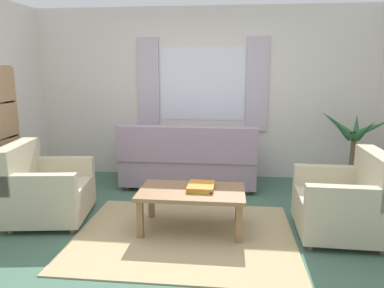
{
  "coord_description": "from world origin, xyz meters",
  "views": [
    {
      "loc": [
        0.45,
        -3.4,
        1.67
      ],
      "look_at": [
        0.0,
        0.7,
        0.82
      ],
      "focal_mm": 33.75,
      "sensor_mm": 36.0,
      "label": 1
    }
  ],
  "objects_px": {
    "couch": "(189,162)",
    "armchair_right": "(345,203)",
    "armchair_left": "(44,190)",
    "potted_plant": "(351,162)",
    "coffee_table": "(192,195)",
    "book_stack_on_table": "(201,186)"
  },
  "relations": [
    {
      "from": "couch",
      "to": "armchair_right",
      "type": "height_order",
      "value": "couch"
    },
    {
      "from": "couch",
      "to": "armchair_left",
      "type": "xyz_separation_m",
      "value": [
        -1.46,
        -1.36,
        -0.01
      ]
    },
    {
      "from": "couch",
      "to": "potted_plant",
      "type": "relative_size",
      "value": 1.67
    },
    {
      "from": "armchair_left",
      "to": "couch",
      "type": "bearing_deg",
      "value": -55.17
    },
    {
      "from": "coffee_table",
      "to": "book_stack_on_table",
      "type": "height_order",
      "value": "book_stack_on_table"
    },
    {
      "from": "coffee_table",
      "to": "book_stack_on_table",
      "type": "bearing_deg",
      "value": 26.56
    },
    {
      "from": "couch",
      "to": "book_stack_on_table",
      "type": "bearing_deg",
      "value": 101.87
    },
    {
      "from": "book_stack_on_table",
      "to": "potted_plant",
      "type": "xyz_separation_m",
      "value": [
        1.98,
        1.46,
        -0.06
      ]
    },
    {
      "from": "armchair_left",
      "to": "armchair_right",
      "type": "xyz_separation_m",
      "value": [
        3.22,
        -0.05,
        0.0
      ]
    },
    {
      "from": "armchair_right",
      "to": "potted_plant",
      "type": "relative_size",
      "value": 0.78
    },
    {
      "from": "armchair_left",
      "to": "book_stack_on_table",
      "type": "height_order",
      "value": "armchair_left"
    },
    {
      "from": "coffee_table",
      "to": "armchair_right",
      "type": "bearing_deg",
      "value": 0.91
    },
    {
      "from": "armchair_left",
      "to": "coffee_table",
      "type": "distance_m",
      "value": 1.66
    },
    {
      "from": "armchair_left",
      "to": "armchair_right",
      "type": "bearing_deg",
      "value": -98.93
    },
    {
      "from": "book_stack_on_table",
      "to": "potted_plant",
      "type": "bearing_deg",
      "value": 36.5
    },
    {
      "from": "coffee_table",
      "to": "potted_plant",
      "type": "bearing_deg",
      "value": 36.11
    },
    {
      "from": "couch",
      "to": "book_stack_on_table",
      "type": "height_order",
      "value": "couch"
    },
    {
      "from": "book_stack_on_table",
      "to": "couch",
      "type": "bearing_deg",
      "value": 101.87
    },
    {
      "from": "coffee_table",
      "to": "potted_plant",
      "type": "height_order",
      "value": "potted_plant"
    },
    {
      "from": "armchair_right",
      "to": "book_stack_on_table",
      "type": "height_order",
      "value": "armchair_right"
    },
    {
      "from": "armchair_left",
      "to": "armchair_right",
      "type": "relative_size",
      "value": 1.07
    },
    {
      "from": "book_stack_on_table",
      "to": "armchair_right",
      "type": "bearing_deg",
      "value": -0.83
    }
  ]
}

